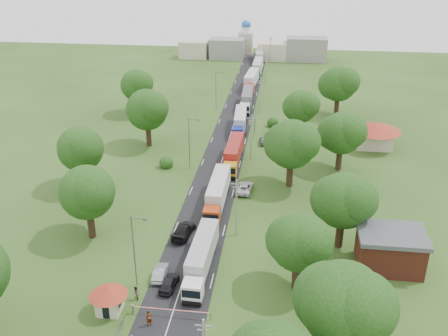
% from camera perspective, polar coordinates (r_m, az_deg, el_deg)
% --- Properties ---
extents(ground, '(260.00, 260.00, 0.00)m').
position_cam_1_polar(ground, '(79.58, -2.04, -4.74)').
color(ground, '#284316').
rests_on(ground, ground).
extents(road, '(8.00, 200.00, 0.04)m').
position_cam_1_polar(road, '(97.30, -0.18, 1.01)').
color(road, black).
rests_on(road, ground).
extents(boom_barrier, '(9.22, 0.35, 1.18)m').
position_cam_1_polar(boom_barrier, '(59.20, -7.39, -15.73)').
color(boom_barrier, slate).
rests_on(boom_barrier, ground).
extents(guard_booth, '(4.40, 4.40, 3.45)m').
position_cam_1_polar(guard_booth, '(59.95, -13.04, -14.09)').
color(guard_booth, beige).
rests_on(guard_booth, ground).
extents(info_sign, '(0.12, 3.10, 4.10)m').
position_cam_1_polar(info_sign, '(109.66, 3.54, 5.43)').
color(info_sign, slate).
rests_on(info_sign, ground).
extents(pole_1, '(1.60, 0.24, 9.00)m').
position_cam_1_polar(pole_1, '(70.60, 1.42, -4.48)').
color(pole_1, gray).
rests_on(pole_1, ground).
extents(pole_2, '(1.60, 0.24, 9.00)m').
position_cam_1_polar(pole_2, '(95.94, 3.16, 3.64)').
color(pole_2, gray).
rests_on(pole_2, ground).
extents(pole_3, '(1.60, 0.24, 9.00)m').
position_cam_1_polar(pole_3, '(122.44, 4.17, 8.31)').
color(pole_3, gray).
rests_on(pole_3, ground).
extents(pole_4, '(1.60, 0.24, 9.00)m').
position_cam_1_polar(pole_4, '(149.49, 4.83, 11.30)').
color(pole_4, gray).
rests_on(pole_4, ground).
extents(pole_5, '(1.60, 0.24, 9.00)m').
position_cam_1_polar(pole_5, '(176.84, 5.29, 13.37)').
color(pole_5, gray).
rests_on(pole_5, ground).
extents(lamp_0, '(2.03, 0.22, 10.00)m').
position_cam_1_polar(lamp_0, '(61.22, -10.15, -8.96)').
color(lamp_0, slate).
rests_on(lamp_0, ground).
extents(lamp_1, '(2.03, 0.22, 10.00)m').
position_cam_1_polar(lamp_1, '(91.42, -3.92, 3.11)').
color(lamp_1, slate).
rests_on(lamp_1, ground).
extents(lamp_2, '(2.03, 0.22, 10.00)m').
position_cam_1_polar(lamp_2, '(124.17, -0.86, 9.02)').
color(lamp_2, slate).
rests_on(lamp_2, ground).
extents(tree_1, '(9.60, 9.60, 12.05)m').
position_cam_1_polar(tree_1, '(50.01, 13.46, -14.77)').
color(tree_1, '#382616').
rests_on(tree_1, ground).
extents(tree_2, '(8.00, 8.00, 10.10)m').
position_cam_1_polar(tree_2, '(60.09, 8.51, -8.34)').
color(tree_2, '#382616').
rests_on(tree_2, ground).
extents(tree_3, '(8.80, 8.80, 11.07)m').
position_cam_1_polar(tree_3, '(68.91, 13.46, -3.59)').
color(tree_3, '#382616').
rests_on(tree_3, ground).
extents(tree_4, '(9.60, 9.60, 12.05)m').
position_cam_1_polar(tree_4, '(84.52, 7.72, 2.77)').
color(tree_4, '#382616').
rests_on(tree_4, ground).
extents(tree_5, '(8.80, 8.80, 11.07)m').
position_cam_1_polar(tree_5, '(92.78, 13.29, 3.93)').
color(tree_5, '#382616').
rests_on(tree_5, ground).
extents(tree_6, '(8.00, 8.00, 10.10)m').
position_cam_1_polar(tree_6, '(108.53, 8.79, 6.98)').
color(tree_6, '#382616').
rests_on(tree_6, ground).
extents(tree_7, '(9.60, 9.60, 12.05)m').
position_cam_1_polar(tree_7, '(123.20, 12.97, 9.38)').
color(tree_7, '#382616').
rests_on(tree_7, ground).
extents(tree_10, '(8.80, 8.80, 11.07)m').
position_cam_1_polar(tree_10, '(71.72, -15.35, -2.64)').
color(tree_10, '#382616').
rests_on(tree_10, ground).
extents(tree_11, '(8.80, 8.80, 11.07)m').
position_cam_1_polar(tree_11, '(86.86, -16.06, 2.17)').
color(tree_11, '#382616').
rests_on(tree_11, ground).
extents(tree_12, '(9.60, 9.60, 12.05)m').
position_cam_1_polar(tree_12, '(102.38, -8.79, 6.64)').
color(tree_12, '#382616').
rests_on(tree_12, ground).
extents(tree_13, '(8.80, 8.80, 11.07)m').
position_cam_1_polar(tree_13, '(123.14, -9.93, 9.33)').
color(tree_13, '#382616').
rests_on(tree_13, ground).
extents(house_brick, '(8.60, 6.60, 5.20)m').
position_cam_1_polar(house_brick, '(68.65, 18.43, -8.81)').
color(house_brick, maroon).
rests_on(house_brick, ground).
extents(house_cream, '(10.08, 10.08, 5.80)m').
position_cam_1_polar(house_cream, '(106.16, 16.86, 4.10)').
color(house_cream, beige).
rests_on(house_cream, ground).
extents(distant_town, '(52.00, 8.00, 8.00)m').
position_cam_1_polar(distant_town, '(182.20, 3.79, 13.37)').
color(distant_town, gray).
rests_on(distant_town, ground).
extents(church, '(5.00, 5.00, 12.30)m').
position_cam_1_polar(church, '(190.01, 2.52, 14.46)').
color(church, beige).
rests_on(church, ground).
extents(truck_0, '(2.73, 14.06, 3.89)m').
position_cam_1_polar(truck_0, '(64.89, -2.61, -10.12)').
color(truck_0, white).
rests_on(truck_0, ground).
extents(truck_1, '(2.57, 14.82, 4.11)m').
position_cam_1_polar(truck_1, '(79.81, -0.74, -2.85)').
color(truck_1, '#AF3714').
rests_on(truck_1, ground).
extents(truck_2, '(2.77, 14.54, 4.03)m').
position_cam_1_polar(truck_2, '(94.51, 1.10, 1.68)').
color(truck_2, orange).
rests_on(truck_2, ground).
extents(truck_3, '(3.04, 14.12, 3.90)m').
position_cam_1_polar(truck_3, '(111.89, 1.84, 5.36)').
color(truck_3, navy).
rests_on(truck_3, ground).
extents(truck_4, '(2.90, 14.65, 4.05)m').
position_cam_1_polar(truck_4, '(128.02, 2.65, 7.90)').
color(truck_4, white).
rests_on(truck_4, ground).
extents(truck_5, '(3.53, 15.73, 4.34)m').
position_cam_1_polar(truck_5, '(144.98, 3.13, 9.96)').
color(truck_5, '#B4251B').
rests_on(truck_5, ground).
extents(truck_6, '(2.70, 15.08, 4.18)m').
position_cam_1_polar(truck_6, '(160.70, 3.85, 11.38)').
color(truck_6, '#225B2B').
rests_on(truck_6, ground).
extents(truck_7, '(3.12, 14.39, 3.97)m').
position_cam_1_polar(truck_7, '(177.11, 4.07, 12.58)').
color(truck_7, silver).
rests_on(truck_7, ground).
extents(car_lane_front, '(2.06, 4.33, 1.43)m').
position_cam_1_polar(car_lane_front, '(63.07, -6.29, -12.96)').
color(car_lane_front, black).
rests_on(car_lane_front, ground).
extents(car_lane_mid, '(1.64, 4.28, 1.39)m').
position_cam_1_polar(car_lane_mid, '(64.97, -7.29, -11.76)').
color(car_lane_mid, '#92959A').
rests_on(car_lane_mid, ground).
extents(car_lane_rear, '(3.07, 6.01, 1.67)m').
position_cam_1_polar(car_lane_rear, '(72.68, -4.68, -7.15)').
color(car_lane_rear, black).
rests_on(car_lane_rear, ground).
extents(car_verge_near, '(2.90, 5.54, 1.49)m').
position_cam_1_polar(car_verge_near, '(84.69, 2.37, -2.25)').
color(car_verge_near, silver).
rests_on(car_verge_near, ground).
extents(car_verge_far, '(1.89, 4.11, 1.36)m').
position_cam_1_polar(car_verge_far, '(104.92, 4.51, 3.14)').
color(car_verge_far, '#5C5E64').
rests_on(car_verge_far, ground).
extents(pedestrian_near, '(0.84, 0.80, 1.93)m').
position_cam_1_polar(pedestrian_near, '(58.06, -8.56, -16.68)').
color(pedestrian_near, gray).
rests_on(pedestrian_near, ground).
extents(pedestrian_booth, '(1.00, 1.08, 1.78)m').
position_cam_1_polar(pedestrian_booth, '(61.76, -10.04, -13.96)').
color(pedestrian_booth, gray).
rests_on(pedestrian_booth, ground).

